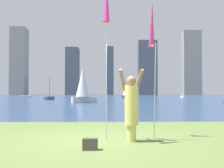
# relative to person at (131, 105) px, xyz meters

# --- Properties ---
(ground) EXTENTS (120.00, 138.00, 0.12)m
(ground) POSITION_rel_person_xyz_m (-0.90, 51.23, -0.95)
(ground) COLOR #5B7038
(person) EXTENTS (0.66, 0.49, 1.81)m
(person) POSITION_rel_person_xyz_m (0.00, 0.00, 0.00)
(person) COLOR #D8CC66
(person) RESTS_ON ground
(kite_flag_left) EXTENTS (0.16, 0.84, 4.06)m
(kite_flag_left) POSITION_rel_person_xyz_m (-0.63, -0.23, 2.49)
(kite_flag_left) COLOR #B2B2B7
(kite_flag_left) RESTS_ON ground
(kite_flag_right) EXTENTS (0.16, 0.76, 3.73)m
(kite_flag_right) POSITION_rel_person_xyz_m (0.63, 0.61, 2.13)
(kite_flag_right) COLOR #B2B2B7
(kite_flag_right) RESTS_ON ground
(bag) EXTENTS (0.32, 0.21, 0.25)m
(bag) POSITION_rel_person_xyz_m (-0.96, -0.95, -0.76)
(bag) COLOR #4C4742
(bag) RESTS_ON ground
(sailboat_0) EXTENTS (1.73, 2.60, 3.96)m
(sailboat_0) POSITION_rel_person_xyz_m (2.89, 46.11, 0.47)
(sailboat_0) COLOR brown
(sailboat_0) RESTS_ON ground
(sailboat_1) EXTENTS (2.91, 2.12, 5.49)m
(sailboat_1) POSITION_rel_person_xyz_m (-3.55, 23.95, 1.16)
(sailboat_1) COLOR silver
(sailboat_1) RESTS_ON ground
(sailboat_2) EXTENTS (1.38, 1.89, 3.47)m
(sailboat_2) POSITION_rel_person_xyz_m (-9.92, 35.35, -0.60)
(sailboat_2) COLOR #2D6084
(sailboat_2) RESTS_ON ground
(sailboat_6) EXTENTS (2.73, 1.69, 4.30)m
(sailboat_6) POSITION_rel_person_xyz_m (-17.72, 48.55, -0.61)
(sailboat_6) COLOR silver
(sailboat_6) RESTS_ON ground
(sailboat_8) EXTENTS (0.71, 2.32, 4.62)m
(sailboat_8) POSITION_rel_person_xyz_m (15.17, 49.08, -0.61)
(sailboat_8) COLOR white
(sailboat_8) RESTS_ON ground
(skyline_tower_0) EXTENTS (6.14, 6.26, 27.96)m
(skyline_tower_0) POSITION_rel_person_xyz_m (-37.84, 103.87, 13.09)
(skyline_tower_0) COLOR gray
(skyline_tower_0) RESTS_ON ground
(skyline_tower_1) EXTENTS (5.05, 6.92, 19.23)m
(skyline_tower_1) POSITION_rel_person_xyz_m (-15.36, 102.01, 8.73)
(skyline_tower_1) COLOR #565B66
(skyline_tower_1) RESTS_ON ground
(skyline_tower_2) EXTENTS (3.21, 7.28, 20.00)m
(skyline_tower_2) POSITION_rel_person_xyz_m (-0.09, 105.19, 9.11)
(skyline_tower_2) COLOR #565B66
(skyline_tower_2) RESTS_ON ground
(skyline_tower_3) EXTENTS (7.63, 4.19, 22.16)m
(skyline_tower_3) POSITION_rel_person_xyz_m (15.28, 101.00, 10.19)
(skyline_tower_3) COLOR #565B66
(skyline_tower_3) RESTS_ON ground
(skyline_tower_4) EXTENTS (7.41, 3.94, 26.78)m
(skyline_tower_4) POSITION_rel_person_xyz_m (34.13, 103.26, 12.50)
(skyline_tower_4) COLOR gray
(skyline_tower_4) RESTS_ON ground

